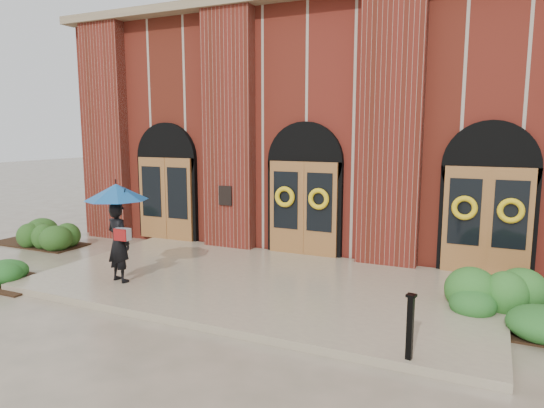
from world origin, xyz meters
The scene contains 8 objects.
ground centered at (0.00, 0.00, 0.00)m, with size 90.00×90.00×0.00m, color gray.
landing centered at (0.00, 0.15, 0.07)m, with size 10.00×5.30×0.15m, color tan.
church_building centered at (0.00, 8.78, 3.50)m, with size 16.20×12.53×7.00m.
man_with_umbrella centered at (-2.81, -1.22, 1.67)m, with size 1.64×1.64×2.17m.
metal_post centered at (3.63, -2.35, 0.67)m, with size 0.15×0.15×0.99m.
hedge_wall_left centered at (-8.00, 0.96, 0.35)m, with size 2.73×1.09×0.70m, color #234818.
hedge_front_left centered at (-5.10, -2.00, 0.24)m, with size 1.38×1.19×0.49m, color #20581E.
hedge_front_right centered at (5.10, 0.00, 0.26)m, with size 1.49×1.28×0.53m, color #235820.
Camera 1 is at (4.60, -9.24, 3.45)m, focal length 32.00 mm.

